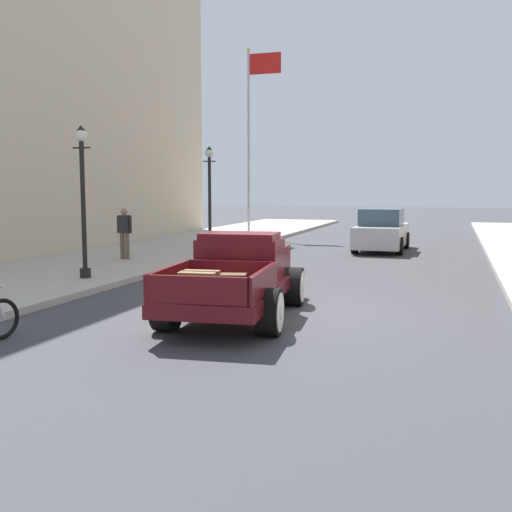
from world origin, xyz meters
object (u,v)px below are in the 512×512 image
Objects in this scene: street_lamp_far at (210,189)px; flagpole at (253,121)px; hotrod_truck_maroon at (239,276)px; street_lamp_near at (83,190)px; pedestrian_sidewalk_left at (124,230)px; car_background_silver at (382,231)px.

flagpole reaches higher than street_lamp_far.
hotrod_truck_maroon is 1.31× the size of street_lamp_near.
flagpole is (0.45, 11.91, 4.68)m from pedestrian_sidewalk_left.
car_background_silver is 1.12× the size of street_lamp_far.
street_lamp_near is 0.42× the size of flagpole.
street_lamp_near is at bearing 154.58° from hotrod_truck_maroon.
car_background_silver reaches higher than hotrod_truck_maroon.
hotrod_truck_maroon is 1.31× the size of street_lamp_far.
street_lamp_far is 0.42× the size of flagpole.
pedestrian_sidewalk_left is (-7.45, -6.61, 0.32)m from car_background_silver.
hotrod_truck_maroon is 3.06× the size of pedestrian_sidewalk_left.
car_background_silver is at bearing 21.89° from street_lamp_far.
car_background_silver is 10.11m from flagpole.
street_lamp_near is 1.00× the size of street_lamp_far.
street_lamp_near is 16.26m from flagpole.
pedestrian_sidewalk_left is at bearing 134.15° from hotrod_truck_maroon.
street_lamp_far is (-4.90, 10.50, 1.63)m from hotrod_truck_maroon.
car_background_silver is at bearing 84.42° from hotrod_truck_maroon.
street_lamp_near reaches higher than hotrod_truck_maroon.
pedestrian_sidewalk_left is at bearing -92.15° from flagpole.
pedestrian_sidewalk_left is at bearing -107.26° from street_lamp_far.
pedestrian_sidewalk_left is 4.34m from street_lamp_near.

